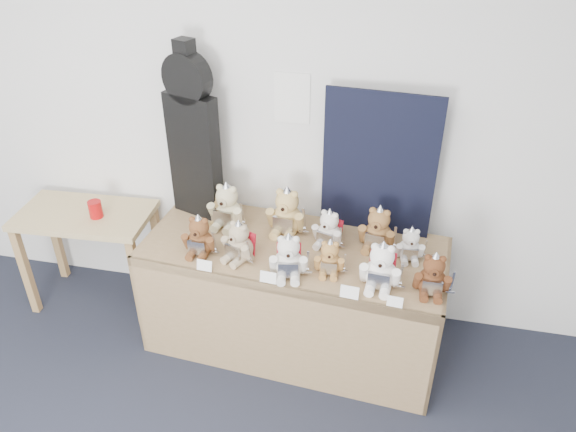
% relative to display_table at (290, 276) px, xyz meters
% --- Properties ---
extents(room_shell, '(6.00, 6.00, 6.00)m').
position_rel_display_table_xyz_m(room_shell, '(-0.09, 0.48, 0.91)').
color(room_shell, white).
rests_on(room_shell, floor).
extents(display_table, '(1.82, 0.87, 0.74)m').
position_rel_display_table_xyz_m(display_table, '(0.00, 0.00, 0.00)').
color(display_table, olive).
rests_on(display_table, floor).
extents(side_table, '(0.88, 0.52, 0.71)m').
position_rel_display_table_xyz_m(side_table, '(-1.41, 0.19, 0.01)').
color(side_table, tan).
rests_on(side_table, floor).
extents(guitar_case, '(0.35, 0.20, 1.10)m').
position_rel_display_table_xyz_m(guitar_case, '(-0.66, 0.33, 0.70)').
color(guitar_case, black).
rests_on(guitar_case, display_table).
extents(navy_board, '(0.65, 0.07, 0.87)m').
position_rel_display_table_xyz_m(navy_board, '(0.44, 0.37, 0.59)').
color(navy_board, black).
rests_on(navy_board, display_table).
extents(red_cup, '(0.08, 0.08, 0.11)m').
position_rel_display_table_xyz_m(red_cup, '(-1.30, 0.16, 0.19)').
color(red_cup, '#AB0B0D').
rests_on(red_cup, side_table).
extents(teddy_front_far_left, '(0.22, 0.17, 0.27)m').
position_rel_display_table_xyz_m(teddy_front_far_left, '(-0.51, -0.09, 0.27)').
color(teddy_front_far_left, brown).
rests_on(teddy_front_far_left, display_table).
extents(teddy_front_left, '(0.21, 0.21, 0.27)m').
position_rel_display_table_xyz_m(teddy_front_left, '(-0.27, -0.10, 0.26)').
color(teddy_front_left, tan).
rests_on(teddy_front_left, display_table).
extents(teddy_front_centre, '(0.24, 0.21, 0.28)m').
position_rel_display_table_xyz_m(teddy_front_centre, '(0.03, -0.18, 0.27)').
color(teddy_front_centre, silver).
rests_on(teddy_front_centre, display_table).
extents(teddy_front_right, '(0.19, 0.15, 0.23)m').
position_rel_display_table_xyz_m(teddy_front_right, '(0.24, -0.12, 0.25)').
color(teddy_front_right, '#A5763E').
rests_on(teddy_front_right, display_table).
extents(teddy_front_far_right, '(0.24, 0.21, 0.30)m').
position_rel_display_table_xyz_m(teddy_front_far_right, '(0.52, -0.18, 0.28)').
color(teddy_front_far_right, white).
rests_on(teddy_front_far_right, display_table).
extents(teddy_front_end, '(0.21, 0.17, 0.26)m').
position_rel_display_table_xyz_m(teddy_front_end, '(0.78, -0.17, 0.26)').
color(teddy_front_end, '#58321E').
rests_on(teddy_front_end, display_table).
extents(teddy_back_left, '(0.26, 0.22, 0.32)m').
position_rel_display_table_xyz_m(teddy_back_left, '(-0.44, 0.22, 0.28)').
color(teddy_back_left, beige).
rests_on(teddy_back_left, display_table).
extents(teddy_back_centre_left, '(0.27, 0.23, 0.33)m').
position_rel_display_table_xyz_m(teddy_back_centre_left, '(-0.07, 0.23, 0.29)').
color(teddy_back_centre_left, tan).
rests_on(teddy_back_centre_left, display_table).
extents(teddy_back_centre_right, '(0.21, 0.20, 0.26)m').
position_rel_display_table_xyz_m(teddy_back_centre_right, '(0.20, 0.15, 0.26)').
color(teddy_back_centre_right, white).
rests_on(teddy_back_centre_right, display_table).
extents(teddy_back_right, '(0.24, 0.21, 0.30)m').
position_rel_display_table_xyz_m(teddy_back_right, '(0.47, 0.18, 0.28)').
color(teddy_back_right, olive).
rests_on(teddy_back_right, display_table).
extents(teddy_back_end, '(0.19, 0.16, 0.22)m').
position_rel_display_table_xyz_m(teddy_back_end, '(0.66, 0.10, 0.25)').
color(teddy_back_end, silver).
rests_on(teddy_back_end, display_table).
extents(teddy_back_far_left, '(0.16, 0.16, 0.21)m').
position_rel_display_table_xyz_m(teddy_back_far_left, '(-0.49, 0.23, 0.24)').
color(teddy_back_far_left, '#9E7E49').
rests_on(teddy_back_far_left, display_table).
extents(entry_card_a, '(0.09, 0.03, 0.06)m').
position_rel_display_table_xyz_m(entry_card_a, '(-0.43, -0.25, 0.19)').
color(entry_card_a, white).
rests_on(entry_card_a, display_table).
extents(entry_card_b, '(0.09, 0.03, 0.06)m').
position_rel_display_table_xyz_m(entry_card_b, '(-0.06, -0.27, 0.19)').
color(entry_card_b, white).
rests_on(entry_card_b, display_table).
extents(entry_card_c, '(0.10, 0.03, 0.07)m').
position_rel_display_table_xyz_m(entry_card_c, '(0.37, -0.31, 0.20)').
color(entry_card_c, white).
rests_on(entry_card_c, display_table).
extents(entry_card_d, '(0.08, 0.02, 0.06)m').
position_rel_display_table_xyz_m(entry_card_d, '(0.61, -0.33, 0.19)').
color(entry_card_d, white).
rests_on(entry_card_d, display_table).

